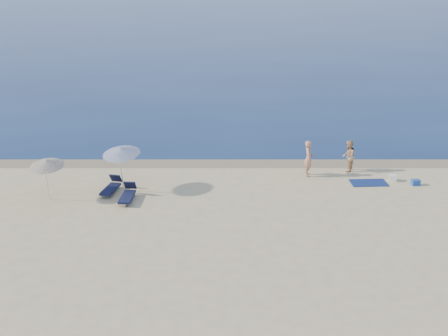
{
  "coord_description": "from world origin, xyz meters",
  "views": [
    {
      "loc": [
        -2.56,
        -10.28,
        11.01
      ],
      "look_at": [
        -2.55,
        16.0,
        1.0
      ],
      "focal_mm": 45.0,
      "sensor_mm": 36.0,
      "label": 1
    }
  ],
  "objects_px": {
    "umbrella_near": "(121,151)",
    "person_right": "(348,156)",
    "blue_cooler": "(416,182)",
    "person_left": "(309,158)"
  },
  "relations": [
    {
      "from": "person_right",
      "to": "blue_cooler",
      "type": "xyz_separation_m",
      "value": [
        3.08,
        -1.99,
        -0.72
      ]
    },
    {
      "from": "person_left",
      "to": "blue_cooler",
      "type": "height_order",
      "value": "person_left"
    },
    {
      "from": "person_right",
      "to": "umbrella_near",
      "type": "relative_size",
      "value": 0.71
    },
    {
      "from": "person_left",
      "to": "umbrella_near",
      "type": "bearing_deg",
      "value": 108.88
    },
    {
      "from": "blue_cooler",
      "to": "umbrella_near",
      "type": "bearing_deg",
      "value": 176.29
    },
    {
      "from": "umbrella_near",
      "to": "person_right",
      "type": "bearing_deg",
      "value": 34.79
    },
    {
      "from": "blue_cooler",
      "to": "person_left",
      "type": "bearing_deg",
      "value": 159.9
    },
    {
      "from": "person_left",
      "to": "person_right",
      "type": "distance_m",
      "value": 2.35
    },
    {
      "from": "person_left",
      "to": "person_right",
      "type": "xyz_separation_m",
      "value": [
        2.25,
        0.67,
        -0.11
      ]
    },
    {
      "from": "person_right",
      "to": "blue_cooler",
      "type": "distance_m",
      "value": 3.73
    }
  ]
}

